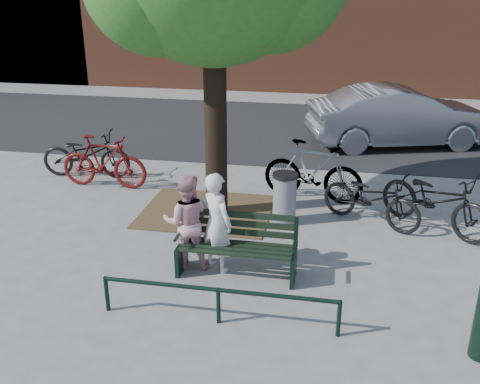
% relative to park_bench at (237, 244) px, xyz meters
% --- Properties ---
extents(ground, '(90.00, 90.00, 0.00)m').
position_rel_park_bench_xyz_m(ground, '(0.00, -0.08, -0.48)').
color(ground, gray).
rests_on(ground, ground).
extents(dirt_pit, '(2.40, 2.00, 0.02)m').
position_rel_park_bench_xyz_m(dirt_pit, '(-1.00, 2.12, -0.47)').
color(dirt_pit, brown).
rests_on(dirt_pit, ground).
extents(road, '(40.00, 7.00, 0.01)m').
position_rel_park_bench_xyz_m(road, '(0.00, 8.42, -0.47)').
color(road, black).
rests_on(road, ground).
extents(park_bench, '(1.74, 0.54, 0.97)m').
position_rel_park_bench_xyz_m(park_bench, '(0.00, 0.00, 0.00)').
color(park_bench, black).
rests_on(park_bench, ground).
extents(guard_railing, '(3.06, 0.06, 0.51)m').
position_rel_park_bench_xyz_m(guard_railing, '(0.00, -1.28, -0.08)').
color(guard_railing, black).
rests_on(guard_railing, ground).
extents(person_left, '(0.67, 0.60, 1.53)m').
position_rel_park_bench_xyz_m(person_left, '(-0.33, 0.07, 0.29)').
color(person_left, silver).
rests_on(person_left, ground).
extents(person_right, '(0.82, 0.70, 1.48)m').
position_rel_park_bench_xyz_m(person_right, '(-0.78, 0.07, 0.26)').
color(person_right, '#C98A91').
rests_on(person_right, ground).
extents(litter_bin, '(0.46, 0.46, 0.93)m').
position_rel_park_bench_xyz_m(litter_bin, '(0.49, 1.92, -0.01)').
color(litter_bin, gray).
rests_on(litter_bin, ground).
extents(bicycle_a, '(2.03, 0.85, 1.04)m').
position_rel_park_bench_xyz_m(bicycle_a, '(-4.07, 3.54, 0.04)').
color(bicycle_a, black).
rests_on(bicycle_a, ground).
extents(bicycle_b, '(1.88, 0.56, 1.12)m').
position_rel_park_bench_xyz_m(bicycle_b, '(-3.42, 3.01, 0.08)').
color(bicycle_b, '#4F0B0B').
rests_on(bicycle_b, ground).
extents(bicycle_c, '(1.96, 1.49, 0.99)m').
position_rel_park_bench_xyz_m(bicycle_c, '(2.00, 2.15, 0.02)').
color(bicycle_c, black).
rests_on(bicycle_c, ground).
extents(bicycle_d, '(2.08, 1.00, 1.20)m').
position_rel_park_bench_xyz_m(bicycle_d, '(0.91, 3.11, 0.12)').
color(bicycle_d, gray).
rests_on(bicycle_d, ground).
extents(bicycle_e, '(2.10, 1.92, 1.11)m').
position_rel_park_bench_xyz_m(bicycle_e, '(3.07, 2.12, 0.08)').
color(bicycle_e, black).
rests_on(bicycle_e, ground).
extents(parked_car, '(5.00, 2.93, 1.56)m').
position_rel_park_bench_xyz_m(parked_car, '(2.91, 7.32, 0.30)').
color(parked_car, gray).
rests_on(parked_car, ground).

